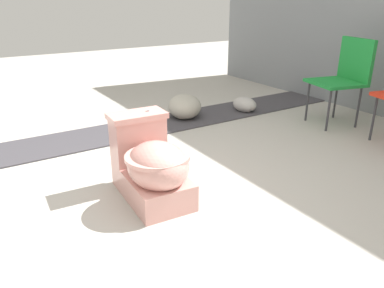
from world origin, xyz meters
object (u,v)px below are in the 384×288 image
folding_chair_left (345,73)px  boulder_far (185,107)px  boulder_near (245,104)px  toilet (152,166)px

folding_chair_left → boulder_far: bearing=-23.9°
folding_chair_left → boulder_far: folding_chair_left is taller
folding_chair_left → boulder_near: folding_chair_left is taller
folding_chair_left → boulder_near: 1.08m
folding_chair_left → boulder_far: 1.62m
boulder_far → toilet: bearing=-38.4°
toilet → folding_chair_left: folding_chair_left is taller
toilet → boulder_far: size_ratio=1.58×
toilet → boulder_near: bearing=127.5°
toilet → folding_chair_left: bearing=102.1°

